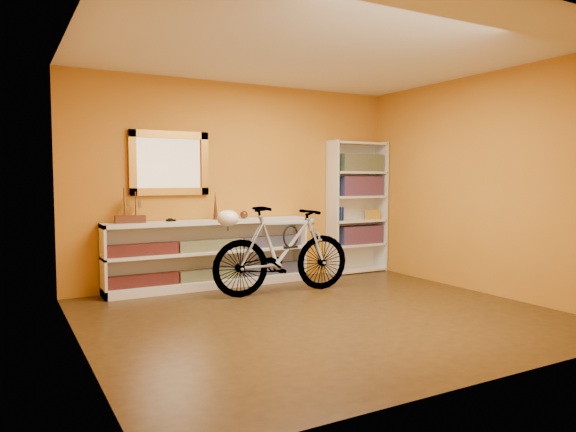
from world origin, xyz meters
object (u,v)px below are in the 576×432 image
bookcase (357,207)px  helmet (228,218)px  console_unit (210,254)px  bicycle (283,250)px

bookcase → helmet: size_ratio=7.70×
console_unit → helmet: (-0.05, -0.70, 0.49)m
console_unit → bicycle: (0.63, -0.74, 0.10)m
bicycle → helmet: 0.78m
bookcase → bicycle: bearing=-155.0°
bookcase → bicycle: bookcase is taller
bookcase → bicycle: (-1.65, -0.77, -0.43)m
console_unit → helmet: bearing=-94.0°
console_unit → bookcase: size_ratio=1.37×
console_unit → bookcase: bearing=0.6°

